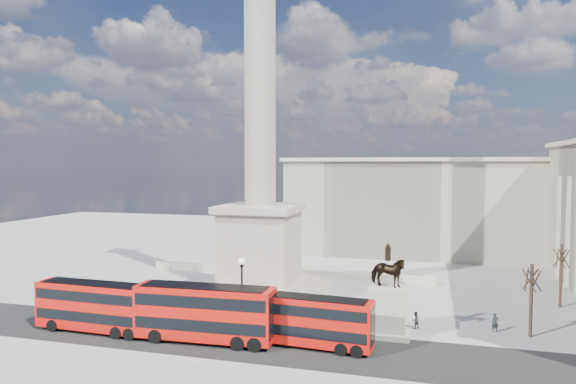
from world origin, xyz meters
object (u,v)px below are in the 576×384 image
Objects in this scene: red_bus_c at (311,321)px; pedestrian_standing at (415,320)px; red_bus_a at (95,306)px; equestrian_statue at (387,304)px; victorian_lamp at (242,290)px; pedestrian_walking at (495,323)px; nelsons_column at (260,187)px; pedestrian_crossing at (377,319)px; red_bus_b at (206,313)px.

pedestrian_standing is (8.42, 7.49, -1.46)m from red_bus_c.
equestrian_statue is (26.22, 6.01, 0.54)m from red_bus_a.
pedestrian_walking is at bearing 17.40° from victorian_lamp.
pedestrian_crossing is (14.37, -8.15, -12.03)m from nelsons_column.
nelsons_column is 20.44m from red_bus_c.
red_bus_b is 26.59m from pedestrian_walking.
red_bus_a is 1.35× the size of equestrian_statue.
nelsons_column is 4.37× the size of red_bus_a.
red_bus_c is 1.53× the size of victorian_lamp.
equestrian_statue reaches higher than red_bus_b.
pedestrian_crossing is (-3.51, -0.99, 0.08)m from pedestrian_standing.
red_bus_b is 9.23m from red_bus_c.
victorian_lamp is at bearing -166.15° from equestrian_statue.
pedestrian_walking is at bearing 17.23° from red_bus_a.
pedestrian_crossing is at bearing -28.06° from pedestrian_standing.
pedestrian_crossing is at bearing 178.81° from pedestrian_walking.
red_bus_a is 37.13m from pedestrian_walking.
victorian_lamp is (-6.76, 1.37, 1.90)m from red_bus_c.
red_bus_c is 6.17× the size of pedestrian_walking.
red_bus_c is at bearing -2.09° from pedestrian_standing.
equestrian_statue is at bearing 41.17° from red_bus_c.
pedestrian_standing is at bearing 51.07° from equestrian_statue.
red_bus_a is at bearing 178.41° from red_bus_b.
pedestrian_crossing is at bearing -29.57° from nelsons_column.
red_bus_a is (-10.74, -16.14, -10.51)m from nelsons_column.
nelsons_column is 7.05× the size of victorian_lamp.
victorian_lamp is 0.84× the size of equestrian_statue.
red_bus_c is at bearing 115.08° from pedestrian_crossing.
red_bus_a is 0.92× the size of red_bus_b.
red_bus_c is at bearing 5.90° from red_bus_b.
red_bus_c reaches higher than pedestrian_standing.
victorian_lamp is (13.44, 2.85, 1.75)m from red_bus_a.
red_bus_b is 7.71× the size of pedestrian_standing.
red_bus_c is at bearing -162.86° from pedestrian_walking.
victorian_lamp is at bearing 172.75° from red_bus_c.
red_bus_a is 26.91m from equestrian_statue.
nelsons_column is 22.75m from pedestrian_standing.
victorian_lamp is at bearing -173.73° from pedestrian_walking.
red_bus_b is 1.76× the size of victorian_lamp.
red_bus_b is at bearing -131.23° from victorian_lamp.
equestrian_statue is at bearing -178.41° from pedestrian_crossing.
red_bus_c is at bearing 6.02° from red_bus_a.
nelsons_column is at bearing 154.78° from pedestrian_walking.
pedestrian_walking is (9.55, 3.84, -2.07)m from equestrian_statue.
red_bus_b is 19.72m from pedestrian_standing.
victorian_lamp is at bearing 13.82° from red_bus_a.
red_bus_b is at bearing 2.62° from red_bus_a.
red_bus_c is 6.71× the size of pedestrian_standing.
pedestrian_walking is (15.57, 8.37, -1.39)m from red_bus_c.
pedestrian_walking is 7.21m from pedestrian_standing.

